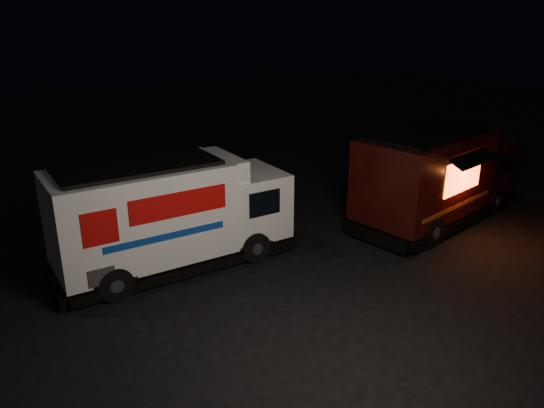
{
  "coord_description": "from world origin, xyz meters",
  "views": [
    {
      "loc": [
        -5.8,
        -9.88,
        6.81
      ],
      "look_at": [
        1.3,
        2.0,
        1.69
      ],
      "focal_mm": 35.0,
      "sensor_mm": 36.0,
      "label": 1
    }
  ],
  "objects": [
    {
      "name": "red_truck",
      "position": [
        7.66,
        1.78,
        1.6
      ],
      "size": [
        7.23,
        3.88,
        3.19
      ],
      "primitive_type": null,
      "rotation": [
        0.0,
        0.0,
        0.21
      ],
      "color": "#350D09",
      "rests_on": "ground"
    },
    {
      "name": "ground",
      "position": [
        0.0,
        0.0,
        0.0
      ],
      "size": [
        80.0,
        80.0,
        0.0
      ],
      "primitive_type": "plane",
      "color": "black",
      "rests_on": "ground"
    },
    {
      "name": "white_truck",
      "position": [
        -1.17,
        3.08,
        1.54
      ],
      "size": [
        6.85,
        2.49,
        3.08
      ],
      "primitive_type": null,
      "rotation": [
        0.0,
        0.0,
        0.03
      ],
      "color": "white",
      "rests_on": "ground"
    }
  ]
}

